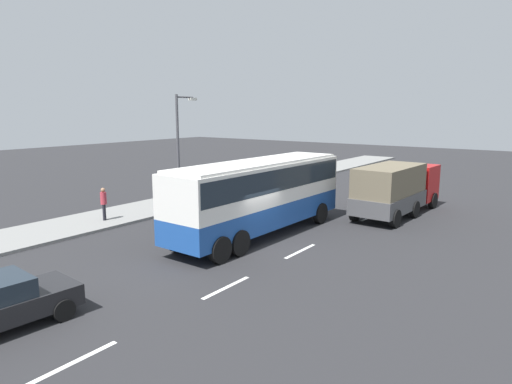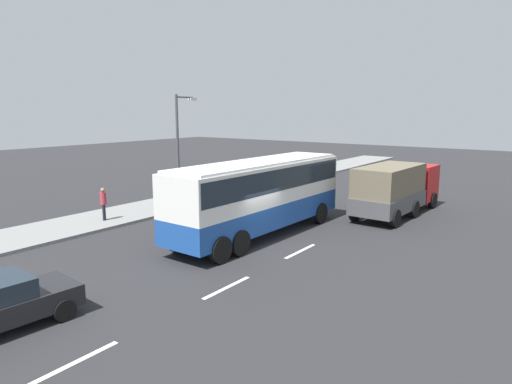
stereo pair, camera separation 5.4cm
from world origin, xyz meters
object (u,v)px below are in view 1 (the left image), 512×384
object	(u,v)px
coach_bus	(260,190)
cargo_truck	(397,187)
pedestrian_near_curb	(104,201)
street_lamp	(180,144)

from	to	relation	value
coach_bus	cargo_truck	bearing A→B (deg)	-24.10
pedestrian_near_curb	coach_bus	bearing A→B (deg)	156.84
cargo_truck	pedestrian_near_curb	size ratio (longest dim) A/B	4.50
pedestrian_near_curb	street_lamp	bearing A→B (deg)	-147.34
street_lamp	cargo_truck	bearing A→B (deg)	-58.97
coach_bus	street_lamp	bearing A→B (deg)	77.76
coach_bus	cargo_truck	xyz separation A→B (m)	(8.18, -3.85, -0.62)
coach_bus	cargo_truck	size ratio (longest dim) A/B	1.38
cargo_truck	street_lamp	distance (m)	12.87
street_lamp	pedestrian_near_curb	bearing A→B (deg)	165.71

